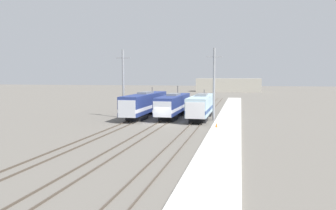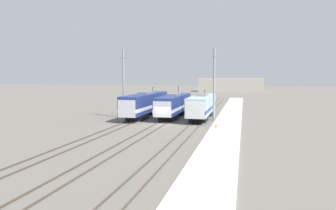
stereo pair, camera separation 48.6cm
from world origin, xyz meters
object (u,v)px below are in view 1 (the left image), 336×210
object	(u,v)px
catenary_tower_right	(214,83)
traffic_cone	(216,125)
locomotive_center	(173,105)
locomotive_far_right	(201,106)
catenary_tower_left	(123,83)
locomotive_far_left	(145,104)

from	to	relation	value
catenary_tower_right	traffic_cone	distance (m)	10.31
locomotive_center	catenary_tower_right	world-z (taller)	catenary_tower_right
locomotive_center	locomotive_far_right	bearing A→B (deg)	-11.56
catenary_tower_right	locomotive_center	bearing A→B (deg)	159.35
catenary_tower_left	catenary_tower_right	xyz separation A→B (m)	(15.31, 0.00, 0.00)
locomotive_far_left	catenary_tower_left	distance (m)	5.45
locomotive_center	catenary_tower_left	xyz separation A→B (m)	(-8.09, -2.72, 3.83)
locomotive_center	traffic_cone	xyz separation A→B (m)	(8.32, -11.43, -1.57)
catenary_tower_left	catenary_tower_right	size ratio (longest dim) A/B	1.00
locomotive_center	catenary_tower_left	distance (m)	9.36
locomotive_center	catenary_tower_right	distance (m)	8.62
locomotive_center	catenary_tower_left	bearing A→B (deg)	-161.41
locomotive_center	traffic_cone	world-z (taller)	locomotive_center
locomotive_center	traffic_cone	distance (m)	14.22
locomotive_far_left	traffic_cone	size ratio (longest dim) A/B	34.23
locomotive_far_right	catenary_tower_left	size ratio (longest dim) A/B	1.44
locomotive_far_right	catenary_tower_left	world-z (taller)	catenary_tower_left
locomotive_far_left	traffic_cone	world-z (taller)	locomotive_far_left
locomotive_center	catenary_tower_left	world-z (taller)	catenary_tower_left
locomotive_center	catenary_tower_right	size ratio (longest dim) A/B	1.49
locomotive_far_left	locomotive_far_right	size ratio (longest dim) A/B	1.20
traffic_cone	locomotive_center	bearing A→B (deg)	126.03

